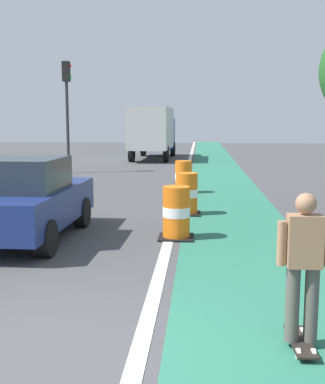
{
  "coord_description": "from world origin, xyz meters",
  "views": [
    {
      "loc": [
        1.52,
        -4.73,
        2.43
      ],
      "look_at": [
        0.83,
        4.4,
        1.1
      ],
      "focal_mm": 46.05,
      "sensor_mm": 36.0,
      "label": 1
    }
  ],
  "objects_px": {
    "delivery_truck_down_block": "(153,130)",
    "parked_sedan_nearest": "(25,200)",
    "traffic_barrel_mid": "(187,194)",
    "traffic_barrel_front": "(176,213)",
    "skateboarder_on_lane": "(303,266)",
    "traffic_barrel_back": "(183,177)",
    "traffic_light_corner": "(67,97)"
  },
  "relations": [
    {
      "from": "parked_sedan_nearest",
      "to": "traffic_light_corner",
      "type": "bearing_deg",
      "value": 101.24
    },
    {
      "from": "traffic_light_corner",
      "to": "delivery_truck_down_block",
      "type": "bearing_deg",
      "value": 70.14
    },
    {
      "from": "parked_sedan_nearest",
      "to": "skateboarder_on_lane",
      "type": "bearing_deg",
      "value": -44.23
    },
    {
      "from": "traffic_barrel_front",
      "to": "traffic_barrel_mid",
      "type": "distance_m",
      "value": 2.67
    },
    {
      "from": "skateboarder_on_lane",
      "to": "delivery_truck_down_block",
      "type": "xyz_separation_m",
      "value": [
        -4.07,
        26.14,
        0.94
      ]
    },
    {
      "from": "traffic_barrel_back",
      "to": "traffic_barrel_mid",
      "type": "bearing_deg",
      "value": -86.82
    },
    {
      "from": "parked_sedan_nearest",
      "to": "traffic_barrel_back",
      "type": "distance_m",
      "value": 7.51
    },
    {
      "from": "traffic_barrel_front",
      "to": "delivery_truck_down_block",
      "type": "distance_m",
      "value": 21.45
    },
    {
      "from": "traffic_barrel_front",
      "to": "skateboarder_on_lane",
      "type": "bearing_deg",
      "value": -72.1
    },
    {
      "from": "traffic_barrel_front",
      "to": "traffic_barrel_back",
      "type": "height_order",
      "value": "same"
    },
    {
      "from": "traffic_barrel_back",
      "to": "delivery_truck_down_block",
      "type": "distance_m",
      "value": 14.99
    },
    {
      "from": "traffic_barrel_front",
      "to": "traffic_barrel_back",
      "type": "distance_m",
      "value": 6.53
    },
    {
      "from": "delivery_truck_down_block",
      "to": "parked_sedan_nearest",
      "type": "bearing_deg",
      "value": -91.54
    },
    {
      "from": "traffic_barrel_back",
      "to": "traffic_light_corner",
      "type": "distance_m",
      "value": 8.72
    },
    {
      "from": "traffic_barrel_back",
      "to": "delivery_truck_down_block",
      "type": "height_order",
      "value": "delivery_truck_down_block"
    },
    {
      "from": "traffic_barrel_back",
      "to": "traffic_light_corner",
      "type": "bearing_deg",
      "value": 132.73
    },
    {
      "from": "delivery_truck_down_block",
      "to": "traffic_light_corner",
      "type": "height_order",
      "value": "traffic_light_corner"
    },
    {
      "from": "traffic_barrel_mid",
      "to": "traffic_barrel_back",
      "type": "distance_m",
      "value": 3.87
    },
    {
      "from": "skateboarder_on_lane",
      "to": "traffic_barrel_mid",
      "type": "distance_m",
      "value": 7.69
    },
    {
      "from": "skateboarder_on_lane",
      "to": "traffic_barrel_front",
      "type": "distance_m",
      "value": 5.14
    },
    {
      "from": "skateboarder_on_lane",
      "to": "traffic_barrel_front",
      "type": "relative_size",
      "value": 1.55
    },
    {
      "from": "parked_sedan_nearest",
      "to": "traffic_barrel_front",
      "type": "bearing_deg",
      "value": 6.55
    },
    {
      "from": "traffic_barrel_front",
      "to": "traffic_barrel_mid",
      "type": "xyz_separation_m",
      "value": [
        0.14,
        2.67,
        0.0
      ]
    },
    {
      "from": "parked_sedan_nearest",
      "to": "delivery_truck_down_block",
      "type": "xyz_separation_m",
      "value": [
        0.58,
        21.62,
        1.01
      ]
    },
    {
      "from": "parked_sedan_nearest",
      "to": "traffic_barrel_front",
      "type": "height_order",
      "value": "parked_sedan_nearest"
    },
    {
      "from": "traffic_barrel_back",
      "to": "delivery_truck_down_block",
      "type": "relative_size",
      "value": 0.14
    },
    {
      "from": "traffic_barrel_back",
      "to": "traffic_light_corner",
      "type": "height_order",
      "value": "traffic_light_corner"
    },
    {
      "from": "delivery_truck_down_block",
      "to": "traffic_light_corner",
      "type": "xyz_separation_m",
      "value": [
        -3.15,
        -8.71,
        1.65
      ]
    },
    {
      "from": "traffic_barrel_front",
      "to": "traffic_light_corner",
      "type": "distance_m",
      "value": 14.08
    },
    {
      "from": "parked_sedan_nearest",
      "to": "traffic_barrel_mid",
      "type": "distance_m",
      "value": 4.42
    },
    {
      "from": "skateboarder_on_lane",
      "to": "delivery_truck_down_block",
      "type": "relative_size",
      "value": 0.22
    },
    {
      "from": "skateboarder_on_lane",
      "to": "traffic_light_corner",
      "type": "bearing_deg",
      "value": 112.48
    }
  ]
}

